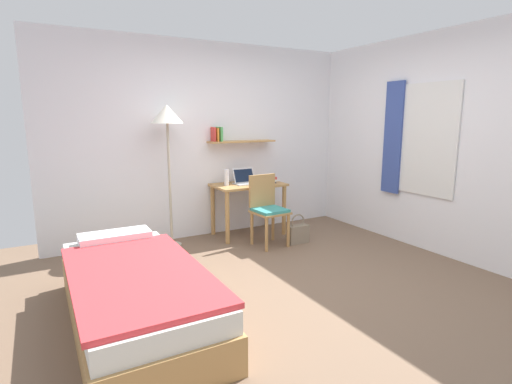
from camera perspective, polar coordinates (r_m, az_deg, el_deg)
name	(u,v)px	position (r m, az deg, el deg)	size (l,w,h in m)	color
ground_plane	(294,283)	(4.03, 5.54, -12.97)	(5.28, 5.28, 0.00)	brown
wall_back	(212,141)	(5.49, -6.33, 7.36)	(4.40, 0.27, 2.60)	white
wall_right	(438,144)	(5.15, 24.71, 6.27)	(0.10, 4.40, 2.60)	white
bed	(135,294)	(3.37, -16.99, -13.91)	(0.94, 2.06, 0.54)	#B2844C
desk	(248,194)	(5.45, -1.10, -0.24)	(0.96, 0.57, 0.72)	#B2844C
desk_chair	(267,207)	(5.04, 1.65, -2.18)	(0.43, 0.43, 0.90)	#B2844C
standing_lamp	(167,122)	(4.95, -12.67, 9.75)	(0.39, 0.39, 1.76)	#B2A893
laptop	(245,180)	(5.42, -1.59, 1.77)	(0.32, 0.23, 0.21)	#B7BABF
water_bottle	(226,178)	(5.28, -4.28, 2.08)	(0.06, 0.06, 0.21)	silver
book_stack	(269,180)	(5.53, 1.93, 1.81)	(0.17, 0.23, 0.08)	#333338
handbag	(298,233)	(5.21, 6.01, -5.92)	(0.29, 0.13, 0.38)	gray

